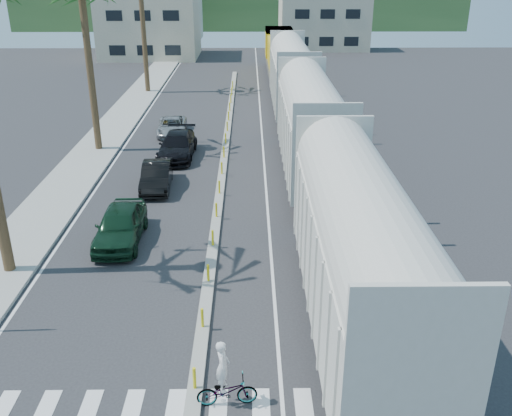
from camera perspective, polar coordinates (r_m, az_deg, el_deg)
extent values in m
plane|color=#28282B|center=(18.18, -5.82, -15.73)|extent=(140.00, 140.00, 0.00)
cube|color=gray|center=(41.89, -14.72, 6.95)|extent=(3.00, 90.00, 0.15)
cube|color=black|center=(43.63, 2.89, 8.28)|extent=(0.12, 100.00, 0.06)
cube|color=black|center=(43.74, 4.79, 8.26)|extent=(0.12, 100.00, 0.06)
cube|color=gray|center=(35.91, -3.22, 4.97)|extent=(0.45, 60.00, 0.15)
cylinder|color=yellow|center=(17.10, -6.18, -16.54)|extent=(0.10, 0.10, 0.70)
cylinder|color=yellow|center=(19.48, -5.39, -10.87)|extent=(0.10, 0.10, 0.70)
cylinder|color=yellow|center=(22.01, -4.81, -6.46)|extent=(0.10, 0.10, 0.70)
cylinder|color=yellow|center=(24.65, -4.35, -2.98)|extent=(0.10, 0.10, 0.70)
cylinder|color=yellow|center=(27.37, -3.99, -0.18)|extent=(0.10, 0.10, 0.70)
cylinder|color=yellow|center=(30.13, -3.69, 2.11)|extent=(0.10, 0.10, 0.70)
cylinder|color=yellow|center=(32.94, -3.44, 4.02)|extent=(0.10, 0.10, 0.70)
cylinder|color=yellow|center=(35.78, -3.23, 5.62)|extent=(0.10, 0.10, 0.70)
cylinder|color=yellow|center=(38.65, -3.05, 6.98)|extent=(0.10, 0.10, 0.70)
cylinder|color=yellow|center=(41.53, -2.90, 8.16)|extent=(0.10, 0.10, 0.70)
cylinder|color=yellow|center=(44.43, -2.76, 9.18)|extent=(0.10, 0.10, 0.70)
cylinder|color=yellow|center=(47.34, -2.64, 10.08)|extent=(0.10, 0.10, 0.70)
cylinder|color=yellow|center=(50.26, -2.54, 10.87)|extent=(0.10, 0.10, 0.70)
cylinder|color=yellow|center=(53.19, -2.44, 11.58)|extent=(0.10, 0.10, 0.70)
cylinder|color=yellow|center=(56.13, -2.36, 12.21)|extent=(0.10, 0.10, 0.70)
cube|color=silver|center=(41.53, -12.42, 6.93)|extent=(0.12, 90.00, 0.01)
cube|color=silver|center=(40.68, 0.61, 7.13)|extent=(0.12, 90.00, 0.01)
cube|color=beige|center=(18.23, 10.18, -5.64)|extent=(3.00, 12.88, 3.40)
cylinder|color=beige|center=(17.47, 10.57, -0.76)|extent=(2.90, 12.58, 2.90)
cube|color=black|center=(19.38, 9.71, -11.33)|extent=(2.60, 12.88, 1.00)
cube|color=beige|center=(32.03, 5.48, 7.51)|extent=(3.00, 12.88, 3.40)
cylinder|color=beige|center=(31.61, 5.60, 10.48)|extent=(2.90, 12.58, 2.90)
cube|color=black|center=(32.70, 5.33, 3.81)|extent=(2.60, 12.88, 1.00)
cube|color=beige|center=(46.58, 3.60, 12.61)|extent=(3.00, 12.88, 3.40)
cylinder|color=beige|center=(46.29, 3.66, 14.67)|extent=(2.90, 12.58, 2.90)
cube|color=black|center=(47.04, 3.53, 9.98)|extent=(2.60, 12.88, 1.00)
cube|color=#4C4C4F|center=(62.59, 2.52, 13.90)|extent=(3.00, 17.00, 0.50)
cube|color=#BB9712|center=(61.36, 2.59, 15.17)|extent=(2.70, 12.24, 2.60)
cube|color=#BB9712|center=(68.03, 2.28, 16.25)|extent=(3.00, 3.74, 3.20)
cube|color=black|center=(62.69, 2.51, 13.36)|extent=(2.60, 13.60, 0.90)
cylinder|color=brown|center=(37.92, -16.22, 12.78)|extent=(0.44, 0.44, 10.00)
cylinder|color=brown|center=(55.14, -11.22, 17.39)|extent=(0.44, 0.44, 12.00)
cube|color=#B3A98E|center=(77.42, -10.54, 17.59)|extent=(12.00, 10.00, 8.00)
cube|color=#B3A98E|center=(93.40, -10.24, 19.18)|extent=(14.00, 12.00, 10.00)
cube|color=#B3A98E|center=(85.04, 6.68, 17.97)|extent=(12.00, 10.00, 7.00)
imported|color=black|center=(25.72, -13.42, -1.67)|extent=(2.03, 4.78, 1.61)
imported|color=black|center=(31.51, -9.91, 3.18)|extent=(1.95, 4.45, 1.41)
imported|color=black|center=(36.45, -7.88, 6.20)|extent=(2.38, 5.36, 1.53)
imported|color=#9B9EA0|center=(41.56, -8.40, 8.10)|extent=(2.58, 4.60, 1.20)
imported|color=#9EA0A5|center=(16.69, -2.91, -17.83)|extent=(0.88, 1.80, 0.89)
imported|color=silver|center=(16.13, -3.35, -15.47)|extent=(0.63, 0.47, 1.55)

